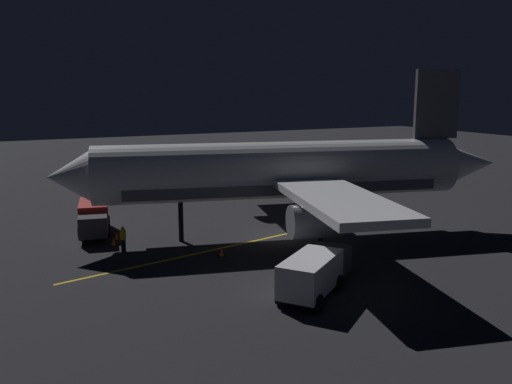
{
  "coord_description": "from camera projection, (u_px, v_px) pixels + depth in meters",
  "views": [
    {
      "loc": [
        -35.0,
        19.4,
        10.94
      ],
      "look_at": [
        0.0,
        2.0,
        3.5
      ],
      "focal_mm": 38.48,
      "sensor_mm": 36.0,
      "label": 1
    }
  ],
  "objects": [
    {
      "name": "traffic_cone_near_left",
      "position": [
        221.0,
        253.0,
        36.16
      ],
      "size": [
        0.5,
        0.5,
        0.55
      ],
      "color": "#EA590F",
      "rests_on": "ground_plane"
    },
    {
      "name": "traffic_cone_under_wing",
      "position": [
        113.0,
        242.0,
        38.6
      ],
      "size": [
        0.5,
        0.5,
        0.55
      ],
      "color": "#EA590F",
      "rests_on": "ground_plane"
    },
    {
      "name": "baggage_truck",
      "position": [
        94.0,
        218.0,
        41.49
      ],
      "size": [
        6.38,
        3.29,
        2.38
      ],
      "color": "maroon",
      "rests_on": "ground_plane"
    },
    {
      "name": "ground_plane",
      "position": [
        280.0,
        237.0,
        41.34
      ],
      "size": [
        180.0,
        180.0,
        0.2
      ],
      "primitive_type": "cube",
      "color": "#232327"
    },
    {
      "name": "airliner",
      "position": [
        288.0,
        172.0,
        40.54
      ],
      "size": [
        30.0,
        34.04,
        12.34
      ],
      "color": "white",
      "rests_on": "ground_plane"
    },
    {
      "name": "catering_truck",
      "position": [
        315.0,
        273.0,
        29.43
      ],
      "size": [
        5.45,
        6.31,
        2.22
      ],
      "color": "silver",
      "rests_on": "ground_plane"
    },
    {
      "name": "apron_guide_stripe",
      "position": [
        236.0,
        245.0,
        38.81
      ],
      "size": [
        5.7,
        25.18,
        0.01
      ],
      "primitive_type": "cube",
      "rotation": [
        0.0,
        0.0,
        0.21
      ],
      "color": "gold",
      "rests_on": "ground_plane"
    },
    {
      "name": "traffic_cone_near_right",
      "position": [
        116.0,
        236.0,
        40.15
      ],
      "size": [
        0.5,
        0.5,
        0.55
      ],
      "color": "#EA590F",
      "rests_on": "ground_plane"
    },
    {
      "name": "ground_crew_worker",
      "position": [
        123.0,
        239.0,
        37.08
      ],
      "size": [
        0.4,
        0.4,
        1.74
      ],
      "color": "black",
      "rests_on": "ground_plane"
    }
  ]
}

